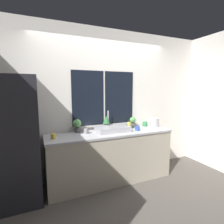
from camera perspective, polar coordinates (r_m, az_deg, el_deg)
name	(u,v)px	position (r m, az deg, el deg)	size (l,w,h in m)	color
ground_plane	(117,188)	(3.14, 1.78, -23.57)	(14.00, 14.00, 0.00)	#4C4742
wall_back	(104,104)	(3.28, -2.78, 2.77)	(8.00, 0.09, 2.70)	silver
wall_right	(164,99)	(5.14, 16.59, 4.20)	(0.06, 7.00, 2.70)	silver
counter	(111,156)	(3.17, -0.39, -14.32)	(2.18, 0.58, 0.88)	#B2A893
refrigerator	(12,141)	(2.84, -29.97, -8.20)	(0.73, 0.70, 1.81)	#232328
sink	(112,129)	(3.07, 0.14, -5.53)	(0.57, 0.39, 0.35)	#ADADB2
potted_plant_left	(77,125)	(3.04, -11.32, -4.10)	(0.14, 0.14, 0.23)	#4C4C51
potted_plant_center	(106,122)	(3.19, -1.84, -3.21)	(0.13, 0.13, 0.26)	#4C4C51
potted_plant_right	(133,122)	(3.43, 6.75, -3.17)	(0.12, 0.12, 0.20)	#4C4C51
soap_bottle	(129,125)	(3.25, 5.62, -4.33)	(0.06, 0.06, 0.18)	#DBD14C
mug_grey	(86,131)	(2.95, -8.52, -6.24)	(0.08, 0.08, 0.08)	gray
mug_green	(145,124)	(3.56, 10.69, -3.86)	(0.09, 0.09, 0.09)	#38844C
mug_blue	(137,128)	(3.18, 8.25, -5.27)	(0.08, 0.08, 0.08)	#3351AD
mug_yellow	(53,136)	(2.78, -18.64, -7.50)	(0.07, 0.07, 0.08)	gold
kettle	(155,122)	(3.52, 13.71, -3.25)	(0.16, 0.16, 0.19)	#B2B2B7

